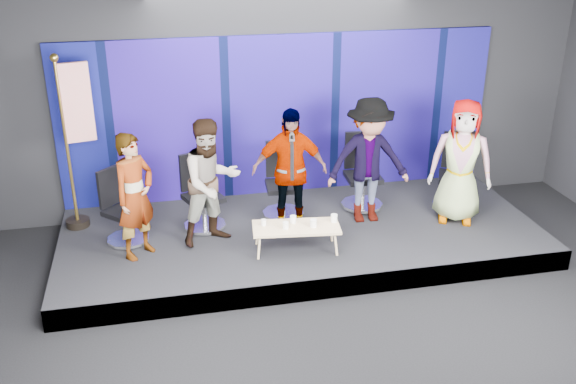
% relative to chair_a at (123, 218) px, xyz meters
% --- Properties ---
extents(ground, '(10.00, 10.00, 0.00)m').
position_rel_chair_a_xyz_m(ground, '(2.55, -2.65, -0.65)').
color(ground, black).
rests_on(ground, ground).
extents(room_walls, '(10.02, 8.02, 3.51)m').
position_rel_chair_a_xyz_m(room_walls, '(2.55, -2.65, 1.78)').
color(room_walls, black).
rests_on(room_walls, ground).
extents(riser, '(7.00, 3.00, 0.30)m').
position_rel_chair_a_xyz_m(riser, '(2.55, -0.15, -0.50)').
color(riser, black).
rests_on(riser, ground).
extents(backdrop, '(7.00, 0.08, 2.60)m').
position_rel_chair_a_xyz_m(backdrop, '(2.55, 1.30, 0.95)').
color(backdrop, '#060F4E').
rests_on(backdrop, riser).
extents(chair_a, '(0.85, 0.85, 1.07)m').
position_rel_chair_a_xyz_m(chair_a, '(0.00, 0.00, 0.00)').
color(chair_a, silver).
rests_on(chair_a, riser).
extents(panelist_a, '(0.74, 0.74, 1.74)m').
position_rel_chair_a_xyz_m(panelist_a, '(0.21, -0.46, 0.52)').
color(panelist_a, black).
rests_on(panelist_a, riser).
extents(chair_b, '(0.81, 0.81, 1.11)m').
position_rel_chair_a_xyz_m(chair_b, '(1.13, 0.22, 0.01)').
color(chair_b, silver).
rests_on(chair_b, riser).
extents(panelist_b, '(1.07, 0.96, 1.80)m').
position_rel_chair_a_xyz_m(panelist_b, '(1.23, -0.28, 0.55)').
color(panelist_b, black).
rests_on(panelist_b, riser).
extents(chair_c, '(0.69, 0.69, 1.14)m').
position_rel_chair_a_xyz_m(chair_c, '(2.38, 0.39, 0.02)').
color(chair_c, silver).
rests_on(chair_c, riser).
extents(panelist_c, '(1.11, 0.54, 1.84)m').
position_rel_chair_a_xyz_m(panelist_c, '(2.37, -0.12, 0.57)').
color(panelist_c, black).
rests_on(panelist_c, riser).
extents(chair_d, '(0.69, 0.69, 1.17)m').
position_rel_chair_a_xyz_m(chair_d, '(3.66, 0.44, 0.03)').
color(chair_d, silver).
rests_on(chair_d, riser).
extents(panelist_d, '(1.26, 0.77, 1.90)m').
position_rel_chair_a_xyz_m(panelist_d, '(3.58, -0.07, 0.60)').
color(panelist_d, black).
rests_on(panelist_d, riser).
extents(chair_e, '(0.87, 0.87, 1.16)m').
position_rel_chair_a_xyz_m(chair_e, '(5.11, 0.13, 0.03)').
color(chair_e, silver).
rests_on(chair_e, riser).
extents(panelist_e, '(1.08, 0.93, 1.87)m').
position_rel_chair_a_xyz_m(panelist_e, '(4.92, -0.34, 0.58)').
color(panelist_e, black).
rests_on(panelist_e, riser).
extents(coffee_table, '(1.24, 0.65, 0.37)m').
position_rel_chair_a_xyz_m(coffee_table, '(2.32, -0.80, -0.02)').
color(coffee_table, tan).
rests_on(coffee_table, riser).
extents(mug_a, '(0.07, 0.07, 0.08)m').
position_rel_chair_a_xyz_m(mug_a, '(1.89, -0.67, 0.06)').
color(mug_a, white).
rests_on(mug_a, coffee_table).
extents(mug_b, '(0.08, 0.08, 0.10)m').
position_rel_chair_a_xyz_m(mug_b, '(2.16, -0.84, 0.06)').
color(mug_b, white).
rests_on(mug_b, coffee_table).
extents(mug_c, '(0.09, 0.09, 0.10)m').
position_rel_chair_a_xyz_m(mug_c, '(2.30, -0.68, 0.06)').
color(mug_c, white).
rests_on(mug_c, coffee_table).
extents(mug_d, '(0.09, 0.09, 0.11)m').
position_rel_chair_a_xyz_m(mug_d, '(2.54, -0.86, 0.07)').
color(mug_d, white).
rests_on(mug_d, coffee_table).
extents(mug_e, '(0.09, 0.09, 0.11)m').
position_rel_chair_a_xyz_m(mug_e, '(2.86, -0.77, 0.07)').
color(mug_e, white).
rests_on(mug_e, coffee_table).
extents(flag_stand, '(0.59, 0.34, 2.58)m').
position_rel_chair_a_xyz_m(flag_stand, '(-0.57, 0.64, 1.01)').
color(flag_stand, black).
rests_on(flag_stand, riser).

